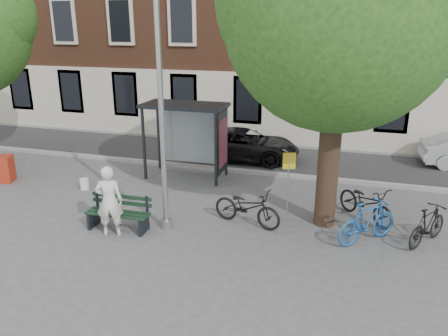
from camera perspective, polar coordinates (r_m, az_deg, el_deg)
The scene contains 16 objects.
ground at distance 11.87m, azimuth -7.49°, elevation -7.77°, with size 90.00×90.00×0.00m, color #4C4C4F.
road at distance 18.03m, azimuth 1.54°, elevation 1.61°, with size 40.00×4.00×0.01m, color #28282B.
curb_near at distance 16.19m, azimuth -0.33°, elevation -0.15°, with size 40.00×0.25×0.12m, color gray.
curb_far at distance 19.88m, azimuth 3.06°, elevation 3.35°, with size 40.00×0.25×0.12m, color gray.
lamppost at distance 10.94m, azimuth -8.09°, elevation 5.44°, with size 0.28×0.35×6.11m.
tree_right at distance 11.08m, azimuth 15.07°, elevation 19.95°, with size 5.76×5.60×8.20m.
bus_shelter at distance 15.06m, azimuth -3.57°, elevation 5.75°, with size 2.85×1.45×2.62m.
painter at distance 11.41m, azimuth -14.76°, elevation -4.21°, with size 0.68×0.45×1.87m, color silver.
bench at distance 11.91m, azimuth -13.57°, elevation -5.92°, with size 1.72×0.61×0.88m.
bike_a at distance 11.77m, azimuth 3.03°, elevation -5.11°, with size 0.68×1.96×1.03m, color black.
bike_b at distance 11.40m, azimuth 18.22°, elevation -6.68°, with size 0.52×1.83×1.10m, color #1B5399.
bike_c at distance 12.65m, azimuth 18.03°, elevation -4.30°, with size 0.69×1.97×1.03m, color black.
bike_d at distance 11.87m, azimuth 25.06°, elevation -6.80°, with size 0.47×1.65×0.99m, color black.
car_dark at distance 17.45m, azimuth 2.57°, elevation 3.09°, with size 2.03×4.40×1.22m, color black.
bucket_c at distance 15.07m, azimuth -17.78°, elevation -2.00°, with size 0.28×0.28×0.36m, color silver.
notice_sign at distance 11.72m, azimuth 8.45°, elevation -0.52°, with size 0.33×0.14×1.97m.
Camera 1 is at (4.51, -9.67, 5.19)m, focal length 35.00 mm.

